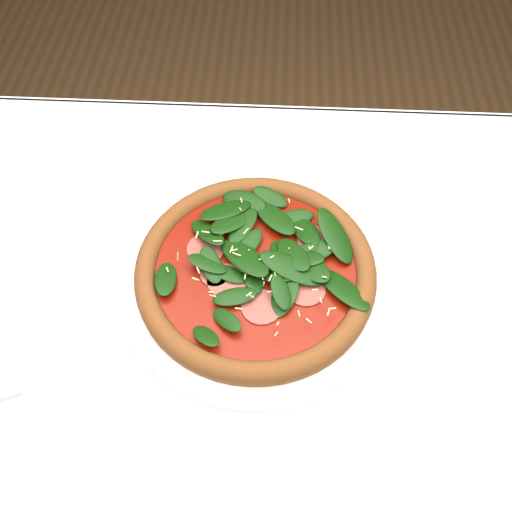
{
  "coord_description": "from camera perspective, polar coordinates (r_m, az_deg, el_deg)",
  "views": [
    {
      "loc": [
        -0.04,
        -0.34,
        1.37
      ],
      "look_at": [
        -0.06,
        0.09,
        0.77
      ],
      "focal_mm": 40.0,
      "sensor_mm": 36.0,
      "label": 1
    }
  ],
  "objects": [
    {
      "name": "ground",
      "position": [
        1.42,
        2.53,
        -21.34
      ],
      "size": [
        6.0,
        6.0,
        0.0
      ],
      "primitive_type": "plane",
      "color": "brown",
      "rests_on": "ground"
    },
    {
      "name": "dining_table",
      "position": [
        0.8,
        4.25,
        -10.23
      ],
      "size": [
        1.21,
        0.81,
        0.75
      ],
      "color": "silver",
      "rests_on": "ground"
    },
    {
      "name": "plate",
      "position": [
        0.73,
        -0.05,
        -2.1
      ],
      "size": [
        0.35,
        0.35,
        0.02
      ],
      "color": "white",
      "rests_on": "dining_table"
    },
    {
      "name": "pizza",
      "position": [
        0.72,
        -0.05,
        -1.22
      ],
      "size": [
        0.38,
        0.38,
        0.04
      ],
      "rotation": [
        0.0,
        0.0,
        0.27
      ],
      "color": "#985724",
      "rests_on": "plate"
    }
  ]
}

